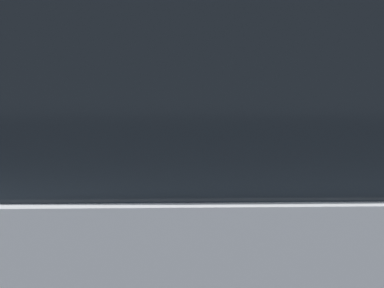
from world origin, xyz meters
name	(u,v)px	position (x,y,z in m)	size (l,w,h in m)	color
sidewalk_curb	(188,285)	(0.00, 1.28, 0.07)	(36.00, 2.56, 0.14)	#ADA8A0
parking_meter	(240,146)	(0.28, 0.46, 1.15)	(0.15, 0.16, 1.43)	slate
pedestrian_at_meter	(146,150)	(-0.30, 0.42, 1.12)	(0.62, 0.48, 1.72)	slate
parked_hatchback_white	(328,232)	(0.41, -1.17, 0.92)	(4.01, 1.79, 1.81)	white
background_railing	(182,161)	(0.00, 2.35, 0.90)	(24.06, 0.06, 1.06)	black
backdrop_wall	(174,94)	(0.00, 5.08, 1.52)	(32.00, 0.50, 3.05)	gray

